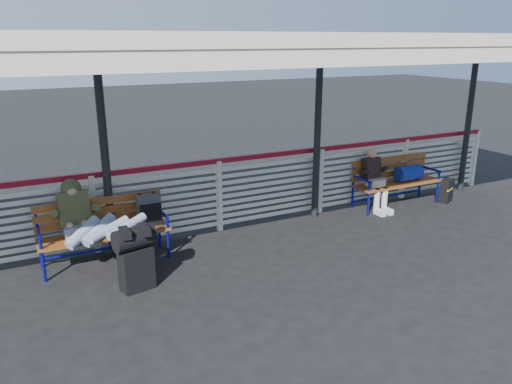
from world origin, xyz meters
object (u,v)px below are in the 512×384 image
luggage_stack (136,256)px  companion_person (375,179)px  bench_right (400,175)px  traveler_man (96,224)px  suitcase_side (446,190)px  bench_left (118,220)px

luggage_stack → companion_person: (4.75, 1.10, 0.14)m
luggage_stack → bench_right: bench_right is taller
traveler_man → bench_right: bearing=4.6°
luggage_stack → suitcase_side: (6.35, 0.84, -0.23)m
traveler_man → suitcase_side: bearing=1.3°
bench_right → suitcase_side: bench_right is taller
bench_left → suitcase_side: 6.36m
bench_right → companion_person: bearing=-175.8°
bench_left → bench_right: bench_left is taller
luggage_stack → suitcase_side: bearing=-4.1°
traveler_man → companion_person: (5.09, 0.42, -0.12)m
luggage_stack → bench_right: size_ratio=0.47×
bench_left → traveler_man: traveler_man is taller
companion_person → suitcase_side: size_ratio=2.51×
luggage_stack → traveler_man: traveler_man is taller
bench_right → companion_person: size_ratio=1.57×
bench_left → suitcase_side: bearing=-1.7°
bench_right → companion_person: (-0.65, -0.05, 0.02)m
traveler_man → companion_person: bearing=4.7°
traveler_man → companion_person: 5.11m
traveler_man → suitcase_side: 6.71m
bench_right → traveler_man: (-5.74, -0.46, 0.13)m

